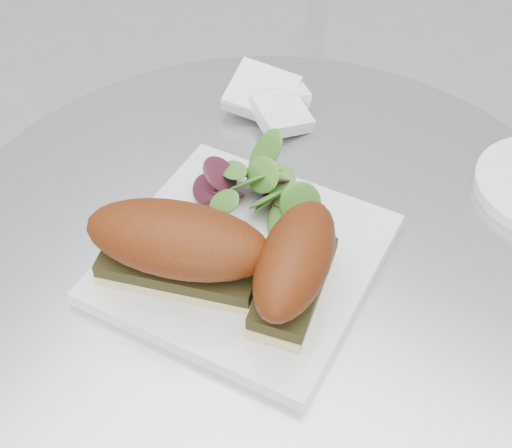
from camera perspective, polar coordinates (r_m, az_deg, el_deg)
The scene contains 6 objects.
table at distance 0.91m, azimuth 1.02°, elevation -12.42°, with size 0.70×0.70×0.73m.
plate at distance 0.70m, azimuth -0.94°, elevation -2.76°, with size 0.24×0.24×0.02m, color silver.
sandwich_left at distance 0.65m, azimuth -6.22°, elevation -1.75°, with size 0.19×0.13×0.08m.
sandwich_right at distance 0.63m, azimuth 3.13°, elevation -3.34°, with size 0.09×0.15×0.08m.
salad at distance 0.73m, azimuth -0.19°, elevation 3.34°, with size 0.11×0.11×0.05m, color #517D29, non-canonical shape.
napkin at distance 0.87m, azimuth 1.21°, elevation 9.11°, with size 0.10×0.10×0.02m, color white, non-canonical shape.
Camera 1 is at (0.25, -0.40, 1.27)m, focal length 50.00 mm.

